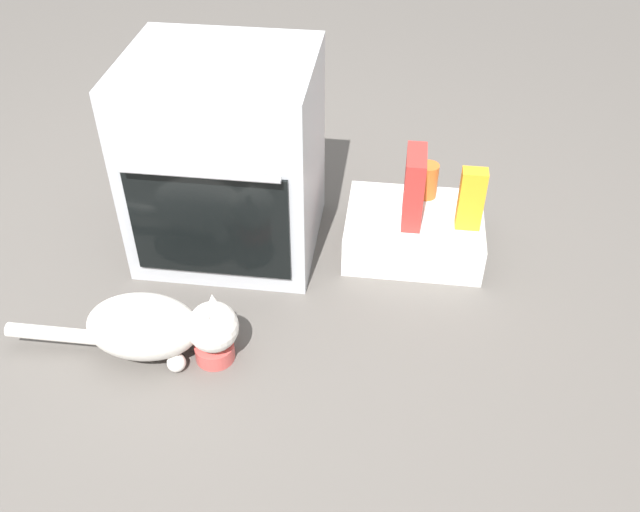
{
  "coord_description": "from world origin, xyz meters",
  "views": [
    {
      "loc": [
        0.54,
        -1.64,
        1.72
      ],
      "look_at": [
        0.31,
        0.11,
        0.25
      ],
      "focal_mm": 39.15,
      "sensor_mm": 36.0,
      "label": 1
    }
  ],
  "objects_px": {
    "food_bowl": "(215,350)",
    "sauce_jar": "(427,181)",
    "cat": "(156,327)",
    "juice_carton": "(471,199)",
    "oven": "(226,158)",
    "pantry_cabinet": "(413,232)",
    "cereal_box": "(414,188)"
  },
  "relations": [
    {
      "from": "pantry_cabinet",
      "to": "food_bowl",
      "type": "xyz_separation_m",
      "value": [
        -0.62,
        -0.66,
        -0.04
      ]
    },
    {
      "from": "cereal_box",
      "to": "juice_carton",
      "type": "xyz_separation_m",
      "value": [
        0.21,
        -0.02,
        -0.02
      ]
    },
    {
      "from": "food_bowl",
      "to": "cereal_box",
      "type": "distance_m",
      "value": 0.92
    },
    {
      "from": "food_bowl",
      "to": "juice_carton",
      "type": "bearing_deg",
      "value": 37.07
    },
    {
      "from": "cat",
      "to": "cereal_box",
      "type": "bearing_deg",
      "value": 36.18
    },
    {
      "from": "oven",
      "to": "juice_carton",
      "type": "relative_size",
      "value": 3.14
    },
    {
      "from": "cat",
      "to": "juice_carton",
      "type": "distance_m",
      "value": 1.18
    },
    {
      "from": "oven",
      "to": "pantry_cabinet",
      "type": "distance_m",
      "value": 0.76
    },
    {
      "from": "pantry_cabinet",
      "to": "juice_carton",
      "type": "height_order",
      "value": "juice_carton"
    },
    {
      "from": "oven",
      "to": "sauce_jar",
      "type": "distance_m",
      "value": 0.77
    },
    {
      "from": "cat",
      "to": "juice_carton",
      "type": "xyz_separation_m",
      "value": [
        1.0,
        0.62,
        0.15
      ]
    },
    {
      "from": "pantry_cabinet",
      "to": "juice_carton",
      "type": "relative_size",
      "value": 2.14
    },
    {
      "from": "cereal_box",
      "to": "sauce_jar",
      "type": "relative_size",
      "value": 2.0
    },
    {
      "from": "cat",
      "to": "sauce_jar",
      "type": "bearing_deg",
      "value": 40.58
    },
    {
      "from": "oven",
      "to": "food_bowl",
      "type": "relative_size",
      "value": 5.82
    },
    {
      "from": "oven",
      "to": "pantry_cabinet",
      "type": "bearing_deg",
      "value": 3.28
    },
    {
      "from": "food_bowl",
      "to": "sauce_jar",
      "type": "distance_m",
      "value": 1.05
    },
    {
      "from": "cereal_box",
      "to": "juice_carton",
      "type": "relative_size",
      "value": 1.17
    },
    {
      "from": "food_bowl",
      "to": "juice_carton",
      "type": "xyz_separation_m",
      "value": [
        0.81,
        0.61,
        0.24
      ]
    },
    {
      "from": "cat",
      "to": "sauce_jar",
      "type": "xyz_separation_m",
      "value": [
        0.84,
        0.8,
        0.1
      ]
    },
    {
      "from": "oven",
      "to": "cereal_box",
      "type": "relative_size",
      "value": 2.69
    },
    {
      "from": "food_bowl",
      "to": "cat",
      "type": "relative_size",
      "value": 0.17
    },
    {
      "from": "cat",
      "to": "oven",
      "type": "bearing_deg",
      "value": 77.5
    },
    {
      "from": "juice_carton",
      "to": "oven",
      "type": "bearing_deg",
      "value": 179.85
    },
    {
      "from": "food_bowl",
      "to": "cereal_box",
      "type": "xyz_separation_m",
      "value": [
        0.61,
        0.63,
        0.26
      ]
    },
    {
      "from": "cat",
      "to": "sauce_jar",
      "type": "relative_size",
      "value": 5.5
    },
    {
      "from": "sauce_jar",
      "to": "juice_carton",
      "type": "height_order",
      "value": "juice_carton"
    },
    {
      "from": "oven",
      "to": "cat",
      "type": "xyz_separation_m",
      "value": [
        -0.1,
        -0.63,
        -0.25
      ]
    },
    {
      "from": "pantry_cabinet",
      "to": "cereal_box",
      "type": "height_order",
      "value": "cereal_box"
    },
    {
      "from": "oven",
      "to": "sauce_jar",
      "type": "xyz_separation_m",
      "value": [
        0.74,
        0.18,
        -0.15
      ]
    },
    {
      "from": "pantry_cabinet",
      "to": "cat",
      "type": "bearing_deg",
      "value": -140.36
    },
    {
      "from": "food_bowl",
      "to": "cereal_box",
      "type": "height_order",
      "value": "cereal_box"
    }
  ]
}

